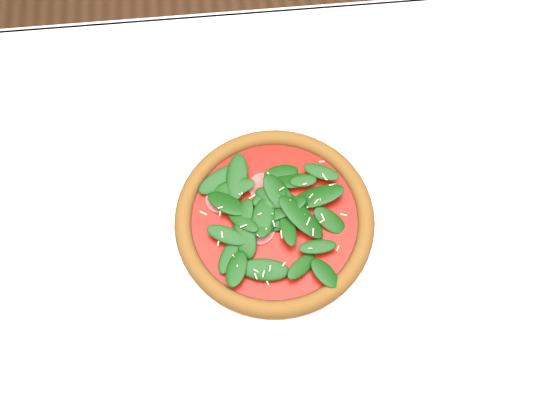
{
  "coord_description": "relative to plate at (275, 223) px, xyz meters",
  "views": [
    {
      "loc": [
        -0.01,
        -0.27,
        1.55
      ],
      "look_at": [
        0.02,
        0.05,
        0.77
      ],
      "focal_mm": 40.0,
      "sensor_mm": 36.0,
      "label": 1
    }
  ],
  "objects": [
    {
      "name": "plate",
      "position": [
        0.0,
        0.0,
        0.0
      ],
      "size": [
        0.32,
        0.32,
        0.01
      ],
      "color": "silver",
      "rests_on": "dining_table"
    },
    {
      "name": "dining_table",
      "position": [
        -0.02,
        -0.02,
        -0.11
      ],
      "size": [
        1.21,
        0.81,
        0.75
      ],
      "color": "silver",
      "rests_on": "ground"
    },
    {
      "name": "ground",
      "position": [
        -0.02,
        -0.02,
        -0.76
      ],
      "size": [
        6.0,
        6.0,
        0.0
      ],
      "primitive_type": "plane",
      "color": "brown",
      "rests_on": "ground"
    },
    {
      "name": "pizza",
      "position": [
        0.0,
        0.0,
        0.02
      ],
      "size": [
        0.36,
        0.36,
        0.04
      ],
      "rotation": [
        0.0,
        0.0,
        0.37
      ],
      "color": "#A05726",
      "rests_on": "plate"
    }
  ]
}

